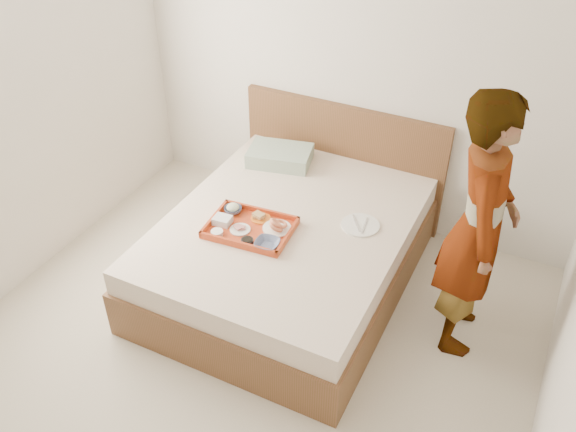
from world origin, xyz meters
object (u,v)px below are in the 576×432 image
Objects in this scene: tray at (250,227)px; person at (479,227)px; dinner_plate at (360,225)px; bed at (288,250)px.

tray is 1.44m from person.
tray reaches higher than dinner_plate.
bed is 1.16× the size of person.
tray reaches higher than bed.
dinner_plate reaches higher than bed.
tray is at bearing -149.66° from dinner_plate.
person is (1.39, 0.25, 0.31)m from tray.
bed is 3.61× the size of tray.
tray is 2.14× the size of dinner_plate.
person reaches higher than dinner_plate.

